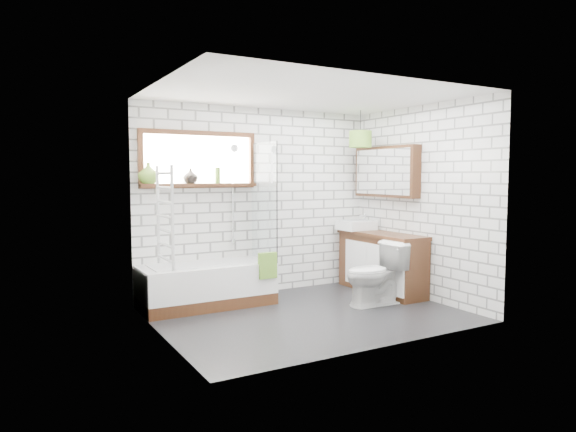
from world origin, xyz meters
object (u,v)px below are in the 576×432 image
basin (356,225)px  pendant (360,139)px  vanity (381,263)px  toilet (375,274)px  bathtub (207,285)px

basin → pendant: (-0.09, -0.19, 1.21)m
vanity → toilet: bearing=-136.0°
bathtub → basin: bearing=1.1°
bathtub → toilet: toilet is taller
toilet → pendant: size_ratio=2.51×
basin → toilet: basin is taller
bathtub → vanity: vanity is taller
toilet → pendant: pendant is taller
toilet → bathtub: bearing=-116.6°
basin → toilet: bearing=-114.9°
bathtub → toilet: size_ratio=2.06×
vanity → basin: 0.69m
basin → pendant: bearing=-114.8°
toilet → pendant: (0.38, 0.82, 1.71)m
vanity → toilet: (-0.53, -0.51, -0.02)m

